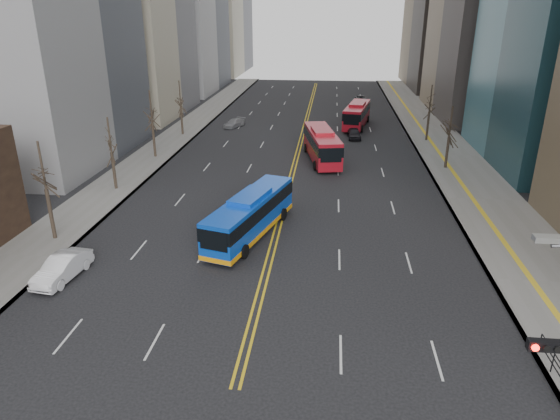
% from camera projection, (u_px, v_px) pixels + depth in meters
% --- Properties ---
extents(sidewalk_right, '(7.00, 130.00, 0.15)m').
position_uv_depth(sidewalk_right, '(450.00, 156.00, 57.30)').
color(sidewalk_right, slate).
rests_on(sidewalk_right, ground).
extents(sidewalk_left, '(5.00, 130.00, 0.15)m').
position_uv_depth(sidewalk_left, '(163.00, 148.00, 60.56)').
color(sidewalk_left, slate).
rests_on(sidewalk_left, ground).
extents(centerline, '(0.55, 100.00, 0.01)m').
position_uv_depth(centerline, '(303.00, 133.00, 68.23)').
color(centerline, gold).
rests_on(centerline, ground).
extents(street_trees, '(35.20, 47.20, 7.60)m').
position_uv_depth(street_trees, '(217.00, 130.00, 48.23)').
color(street_trees, black).
rests_on(street_trees, ground).
extents(blue_bus, '(5.35, 11.38, 3.27)m').
position_uv_depth(blue_bus, '(251.00, 214.00, 36.62)').
color(blue_bus, blue).
rests_on(blue_bus, ground).
extents(red_bus_near, '(4.65, 11.43, 3.53)m').
position_uv_depth(red_bus_near, '(322.00, 143.00, 55.02)').
color(red_bus_near, '#A4111E').
rests_on(red_bus_near, ground).
extents(red_bus_far, '(4.39, 11.07, 3.44)m').
position_uv_depth(red_bus_far, '(357.00, 113.00, 71.10)').
color(red_bus_far, '#A4111E').
rests_on(red_bus_far, ground).
extents(car_white, '(2.12, 4.71, 1.50)m').
position_uv_depth(car_white, '(62.00, 268.00, 30.96)').
color(car_white, white).
rests_on(car_white, ground).
extents(car_dark_mid, '(1.76, 4.00, 1.34)m').
position_uv_depth(car_dark_mid, '(354.00, 133.00, 64.97)').
color(car_dark_mid, black).
rests_on(car_dark_mid, ground).
extents(car_silver, '(3.09, 4.33, 1.16)m').
position_uv_depth(car_silver, '(234.00, 123.00, 71.40)').
color(car_silver, gray).
rests_on(car_silver, ground).
extents(car_dark_far, '(1.97, 3.98, 1.09)m').
position_uv_depth(car_dark_far, '(361.00, 99.00, 90.99)').
color(car_dark_far, black).
rests_on(car_dark_far, ground).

